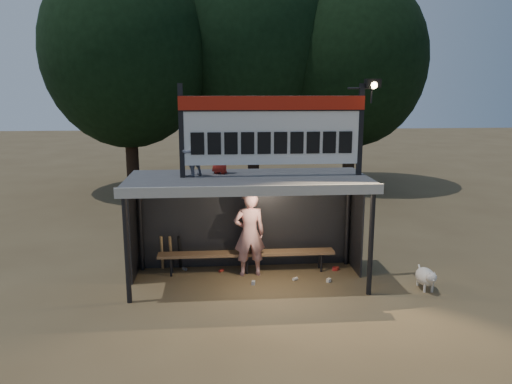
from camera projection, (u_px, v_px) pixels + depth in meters
ground at (248, 281)px, 10.86m from camera, size 80.00×80.00×0.00m
player at (249, 234)px, 11.05m from camera, size 0.74×0.52×1.93m
child_a at (191, 153)px, 10.29m from camera, size 0.60×0.60×0.99m
child_b at (220, 153)px, 10.64m from camera, size 0.53×0.46×0.90m
dugout_shelter at (247, 196)px, 10.72m from camera, size 5.10×2.08×2.32m
scoreboard_assembly at (275, 128)px, 10.22m from camera, size 4.10×0.27×1.99m
bench at (247, 254)px, 11.31m from camera, size 4.00×0.35×0.48m
tree_left at (127, 51)px, 19.16m from camera, size 6.46×6.46×9.27m
tree_mid at (253, 38)px, 20.89m from camera, size 7.22×7.22×10.36m
tree_right at (352, 61)px, 20.44m from camera, size 6.08×6.08×8.72m
dog at (426, 277)px, 10.36m from camera, size 0.36×0.81×0.49m
bats at (171, 252)px, 11.44m from camera, size 0.47×0.32×0.84m
litter at (280, 274)px, 11.18m from camera, size 3.62×1.10×0.08m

